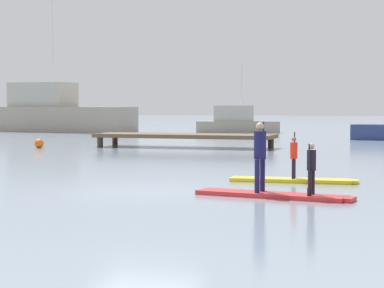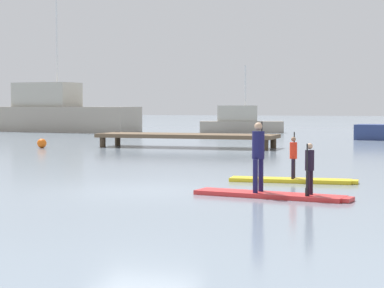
# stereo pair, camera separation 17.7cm
# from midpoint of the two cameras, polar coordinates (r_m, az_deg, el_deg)

# --- Properties ---
(ground_plane) EXTENTS (240.00, 240.00, 0.00)m
(ground_plane) POSITION_cam_midpoint_polar(r_m,az_deg,el_deg) (17.79, -3.38, -3.61)
(ground_plane) COLOR gray
(paddleboard_near) EXTENTS (3.40, 0.83, 0.10)m
(paddleboard_near) POSITION_cam_midpoint_polar(r_m,az_deg,el_deg) (19.84, 8.06, -2.80)
(paddleboard_near) COLOR gold
(paddleboard_near) RESTS_ON ground
(paddler_child_solo) EXTENTS (0.21, 0.39, 1.23)m
(paddler_child_solo) POSITION_cam_midpoint_polar(r_m,az_deg,el_deg) (19.80, 8.10, -0.85)
(paddler_child_solo) COLOR black
(paddler_child_solo) RESTS_ON paddleboard_near
(paddleboard_far) EXTENTS (3.65, 1.26, 0.10)m
(paddleboard_far) POSITION_cam_midpoint_polar(r_m,az_deg,el_deg) (16.56, 6.49, -3.95)
(paddleboard_far) COLOR red
(paddleboard_far) RESTS_ON ground
(paddler_adult) EXTENTS (0.32, 0.50, 1.58)m
(paddler_adult) POSITION_cam_midpoint_polar(r_m,az_deg,el_deg) (16.60, 5.45, -0.64)
(paddler_adult) COLOR #19194C
(paddler_adult) RESTS_ON paddleboard_far
(paddler_child_front) EXTENTS (0.23, 0.39, 1.13)m
(paddler_child_front) POSITION_cam_midpoint_polar(r_m,az_deg,el_deg) (16.19, 9.37, -1.70)
(paddler_child_front) COLOR black
(paddler_child_front) RESTS_ON paddleboard_far
(fishing_boat_white_large) EXTENTS (13.75, 4.77, 12.23)m
(fishing_boat_white_large) POSITION_cam_midpoint_polar(r_m,az_deg,el_deg) (57.34, -10.64, 2.31)
(fishing_boat_white_large) COLOR #9E9384
(fishing_boat_white_large) RESTS_ON ground
(motor_boat_small_navy) EXTENTS (6.22, 2.90, 4.92)m
(motor_boat_small_navy) POSITION_cam_midpoint_polar(r_m,az_deg,el_deg) (54.11, 3.83, 1.68)
(motor_boat_small_navy) COLOR #9E9384
(motor_boat_small_navy) RESTS_ON ground
(floating_dock) EXTENTS (8.61, 2.42, 0.66)m
(floating_dock) POSITION_cam_midpoint_polar(r_m,az_deg,el_deg) (35.30, -0.23, 0.62)
(floating_dock) COLOR brown
(floating_dock) RESTS_ON ground
(mooring_buoy_near) EXTENTS (0.45, 0.45, 0.45)m
(mooring_buoy_near) POSITION_cam_midpoint_polar(r_m,az_deg,el_deg) (35.77, -11.39, 0.05)
(mooring_buoy_near) COLOR orange
(mooring_buoy_near) RESTS_ON ground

